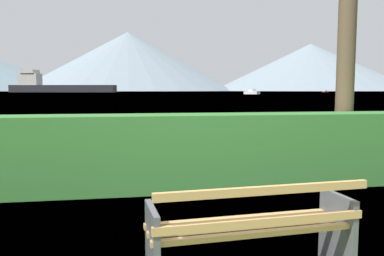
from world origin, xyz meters
The scene contains 7 objects.
water_surface centered at (0.00, 309.95, 0.00)m, with size 620.00×620.00×0.00m, color #7A99A8.
park_bench centered at (0.01, -0.06, 0.43)m, with size 1.79×0.71×0.87m.
hedge_row centered at (0.00, 3.10, 0.60)m, with size 12.39×0.79×1.21m, color #387A33.
cargo_ship_large centered at (-47.94, 266.43, 4.09)m, with size 69.11×25.02×14.63m.
fishing_boat_near centered at (131.83, 247.80, 0.50)m, with size 5.47×4.38×1.42m.
sailboat_mid centered at (43.44, 134.86, 0.71)m, with size 5.11×6.00×1.96m.
distant_hills centered at (-9.31, 586.38, 36.63)m, with size 836.42×365.84×86.11m.
Camera 1 is at (-1.00, -3.12, 1.60)m, focal length 36.82 mm.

